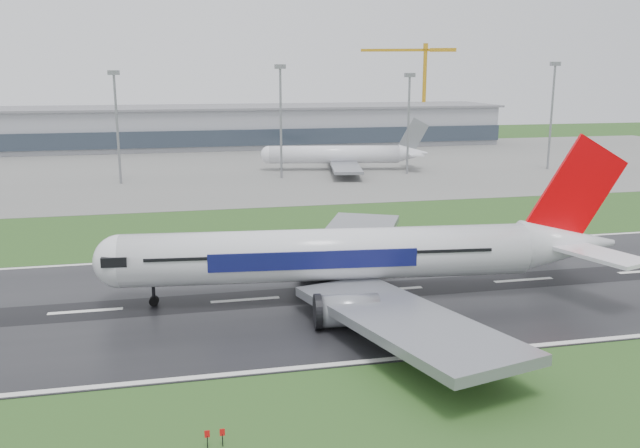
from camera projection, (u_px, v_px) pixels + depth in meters
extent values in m
plane|color=#244A1B|center=(245.00, 300.00, 88.10)|extent=(520.00, 520.00, 0.00)
cube|color=black|center=(245.00, 300.00, 88.09)|extent=(400.00, 45.00, 0.10)
cube|color=slate|center=(202.00, 168.00, 207.11)|extent=(400.00, 130.00, 0.08)
cube|color=gray|center=(194.00, 128.00, 262.57)|extent=(240.00, 36.00, 15.00)
cylinder|color=gray|center=(117.00, 130.00, 175.50)|extent=(0.64, 0.64, 28.30)
cylinder|color=gray|center=(281.00, 125.00, 184.33)|extent=(0.64, 0.64, 29.86)
cylinder|color=gray|center=(408.00, 126.00, 192.28)|extent=(0.64, 0.64, 27.57)
cylinder|color=gray|center=(551.00, 118.00, 201.33)|extent=(0.64, 0.64, 30.74)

